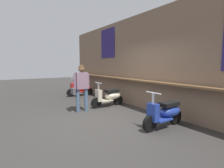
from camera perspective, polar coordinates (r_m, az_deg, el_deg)
The scene contains 6 objects.
ground_plane at distance 5.20m, azimuth -2.89°, elevation -11.86°, with size 34.62×34.62×0.00m, color #383533.
market_stall_facade at distance 6.20m, azimuth 13.46°, elevation 7.14°, with size 12.36×0.61×3.46m.
scooter_red at distance 9.15m, azimuth -10.07°, elevation -1.45°, with size 0.49×1.40×0.97m.
scooter_cream at distance 6.77m, azimuth -0.88°, elevation -4.12°, with size 0.46×1.40×0.97m.
scooter_blue at distance 4.76m, azimuth 17.36°, elevation -9.00°, with size 0.46×1.40×0.97m.
shopper_with_handbag at distance 5.99m, azimuth -10.15°, elevation 0.12°, with size 0.26×0.65×1.62m.
Camera 1 is at (4.25, -2.50, 1.63)m, focal length 27.61 mm.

